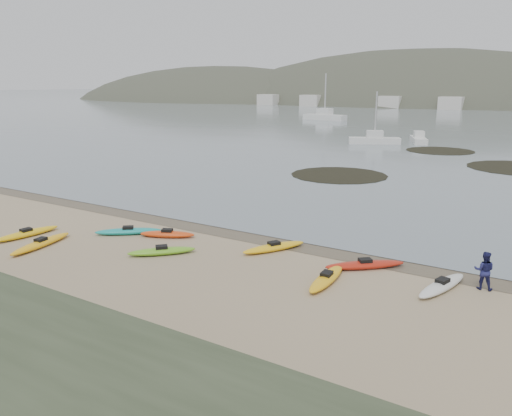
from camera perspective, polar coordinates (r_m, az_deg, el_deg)
The scene contains 6 objects.
ground at distance 27.26m, azimuth 0.00°, elevation -3.06°, with size 600.00×600.00×0.00m, color tan.
wet_sand at distance 27.02m, azimuth -0.34°, elevation -3.21°, with size 60.00×60.00×0.00m, color brown.
kayaks at distance 24.38m, azimuth -6.37°, elevation -4.82°, with size 21.87×9.40×0.34m.
person_east at distance 21.96m, azimuth 24.62°, elevation -6.51°, with size 0.77×0.60×1.58m, color navy.
kelp_mats at distance 54.27m, azimuth 20.47°, elevation 4.69°, with size 22.47×30.33×0.04m.
moored_boats at distance 101.68m, azimuth 24.05°, elevation 8.66°, with size 87.41×70.47×1.39m.
Camera 1 is at (13.83, -22.08, 8.02)m, focal length 35.00 mm.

